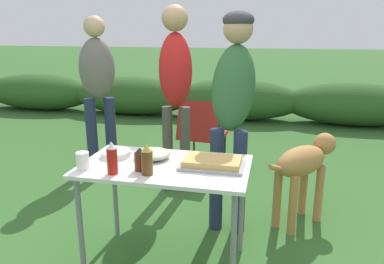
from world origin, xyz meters
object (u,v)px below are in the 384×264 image
Objects in this scene: paper_cup_stack at (83,161)px; camp_chair_green_behind_table at (202,130)px; bbq_sauce_bottle at (140,160)px; standing_person_with_beanie at (233,93)px; plate_stack at (116,154)px; dog at (304,165)px; mixing_bowl at (152,154)px; food_tray at (212,163)px; standing_person_in_red_jacket at (176,80)px; standing_person_in_gray_fleece at (98,80)px; beer_bottle at (147,160)px; ketchup_bottle at (112,158)px; folding_table at (165,176)px.

paper_cup_stack is 2.11m from camp_chair_green_behind_table.
paper_cup_stack is 0.37m from bbq_sauce_bottle.
standing_person_with_beanie is at bearing 45.95° from paper_cup_stack.
plate_stack is 1.82m from camp_chair_green_behind_table.
bbq_sauce_bottle is 1.46m from dog.
paper_cup_stack is (-0.36, -0.29, 0.02)m from mixing_bowl.
standing_person_in_red_jacket reaches higher than food_tray.
standing_person_in_red_jacket is at bearing 83.58° from plate_stack.
camp_chair_green_behind_table is at bearing 81.64° from plate_stack.
food_tray is 2.29m from standing_person_in_gray_fleece.
bbq_sauce_bottle is at bearing 139.14° from beer_bottle.
standing_person_with_beanie reaches higher than plate_stack.
mixing_bowl is at bearing 65.19° from ketchup_bottle.
standing_person_in_gray_fleece is (-0.90, 1.58, 0.28)m from plate_stack.
standing_person_in_red_jacket reaches higher than folding_table.
mixing_bowl is 0.14× the size of standing_person_with_beanie.
ketchup_bottle is 2.12m from camp_chair_green_behind_table.
folding_table is 0.89m from standing_person_with_beanie.
folding_table is at bearing 39.43° from ketchup_bottle.
standing_person_with_beanie reaches higher than camp_chair_green_behind_table.
dog is 0.89× the size of camp_chair_green_behind_table.
plate_stack is (-0.38, 0.08, 0.10)m from folding_table.
plate_stack is at bearing -136.45° from standing_person_with_beanie.
ketchup_bottle reaches higher than folding_table.
standing_person_in_gray_fleece reaches higher than food_tray.
beer_bottle reaches higher than dog.
ketchup_bottle is at bearing -69.68° from plate_stack.
beer_bottle is (0.32, -0.27, 0.07)m from plate_stack.
food_tray is at bearing 20.43° from bbq_sauce_bottle.
ketchup_bottle is at bearing -147.89° from bbq_sauce_bottle.
camp_chair_green_behind_table is at bearing 116.34° from standing_person_with_beanie.
camp_chair_green_behind_table is (0.00, 1.76, -0.30)m from mixing_bowl.
camp_chair_green_behind_table is (0.37, 2.05, -0.33)m from paper_cup_stack.
camp_chair_green_behind_table reaches higher than dog.
mixing_bowl reaches higher than dog.
paper_cup_stack reaches higher than camp_chair_green_behind_table.
food_tray is 0.24× the size of standing_person_with_beanie.
food_tray reaches higher than folding_table.
camp_chair_green_behind_table reaches higher than plate_stack.
ketchup_bottle is 2.15m from standing_person_in_gray_fleece.
standing_person_in_gray_fleece reaches higher than paper_cup_stack.
beer_bottle is (0.07, -0.06, 0.02)m from bbq_sauce_bottle.
standing_person_with_beanie is 1.43m from camp_chair_green_behind_table.
bbq_sauce_bottle is (0.26, -0.21, 0.05)m from plate_stack.
food_tray is 0.24× the size of standing_person_in_gray_fleece.
bbq_sauce_bottle is 0.08× the size of standing_person_in_red_jacket.
dog is at bearing -38.12° from camp_chair_green_behind_table.
ketchup_bottle is 1.09× the size of beer_bottle.
food_tray reaches higher than dog.
folding_table is 0.26m from beer_bottle.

